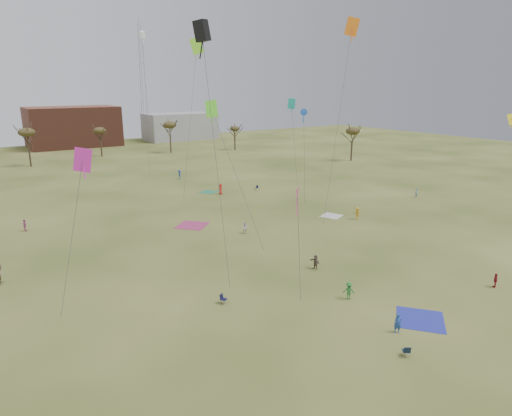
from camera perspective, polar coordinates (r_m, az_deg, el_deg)
ground at (r=41.39m, az=9.54°, el=-11.08°), size 260.00×260.00×0.00m
flyer_near_center at (r=40.86m, az=11.82°, el=-10.33°), size 1.16×1.12×1.59m
flyer_near_right at (r=36.71m, az=17.72°, el=-13.91°), size 0.68×0.66×1.58m
spectator_fore_a at (r=47.80m, az=28.34°, el=-8.16°), size 0.85×0.78×1.40m
spectator_fore_b at (r=49.33m, az=-29.91°, el=-7.32°), size 1.03×1.15×1.97m
spectator_fore_c at (r=46.57m, az=7.62°, el=-6.86°), size 0.47×1.42×1.52m
flyer_mid_b at (r=64.32m, az=12.83°, el=-0.66°), size 0.81×1.24×1.81m
flyer_mid_c at (r=79.85m, az=19.85°, el=1.84°), size 0.63×0.46×1.58m
spectator_mid_d at (r=65.09m, az=-27.53°, el=-1.99°), size 0.66×1.00×1.57m
spectator_mid_e at (r=56.78m, az=-1.39°, el=-2.55°), size 0.97×0.92×1.58m
flyer_far_b at (r=77.56m, az=-4.57°, el=2.46°), size 1.02×1.10×1.88m
flyer_far_c at (r=91.41m, az=-9.80°, el=4.25°), size 0.88×1.28×1.81m
blanket_blue at (r=39.48m, az=20.31°, el=-13.27°), size 5.16×5.16×0.03m
blanket_cream at (r=65.52m, az=9.65°, el=-1.01°), size 3.59×3.59×0.03m
blanket_plum at (r=60.88m, az=-8.20°, el=-2.23°), size 5.32×5.32×0.03m
blanket_olive at (r=79.52m, az=-6.09°, el=2.05°), size 3.73×3.73×0.03m
camp_chair_left at (r=39.55m, az=-4.18°, el=-11.80°), size 0.71×0.72×0.87m
camp_chair_center at (r=34.36m, az=18.68°, el=-17.21°), size 0.73×0.74×0.87m
camp_chair_right at (r=80.42m, az=0.06°, el=2.48°), size 0.62×0.58×0.87m
kites_aloft at (r=55.19m, az=-7.77°, el=18.19°), size 67.53×67.16×27.74m
tree_line at (r=108.65m, az=-21.86°, el=8.43°), size 117.44×49.32×8.91m
building_brick at (r=150.19m, az=-22.41°, el=9.62°), size 26.00×16.00×12.00m
building_grey at (r=159.41m, az=-9.67°, el=10.28°), size 24.00×12.00×9.00m
radio_tower at (r=161.47m, az=-14.34°, el=15.32°), size 1.51×1.72×41.00m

